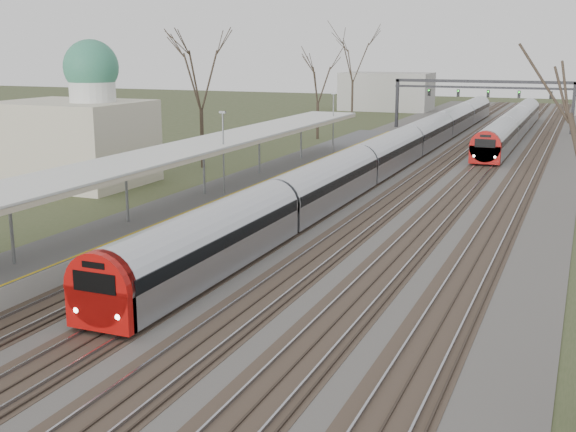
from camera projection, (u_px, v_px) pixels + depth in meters
name	position (u px, v px, depth m)	size (l,w,h in m)	color
track_bed	(428.00, 168.00, 59.59)	(24.00, 160.00, 0.22)	#474442
platform	(231.00, 192.00, 47.23)	(3.50, 69.00, 1.00)	#9E9B93
canopy	(195.00, 148.00, 42.39)	(4.10, 50.00, 3.11)	slate
dome_building	(75.00, 133.00, 51.68)	(10.00, 8.00, 10.30)	beige
signal_gantry	(482.00, 90.00, 85.47)	(21.00, 0.59, 6.08)	black
tree_west_far	(200.00, 70.00, 57.95)	(5.50, 5.50, 11.33)	#2D231C
train_near	(408.00, 142.00, 64.47)	(2.62, 90.21, 3.05)	#A5A7AF
train_far	(513.00, 125.00, 79.72)	(2.62, 45.21, 3.05)	#A5A7AF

